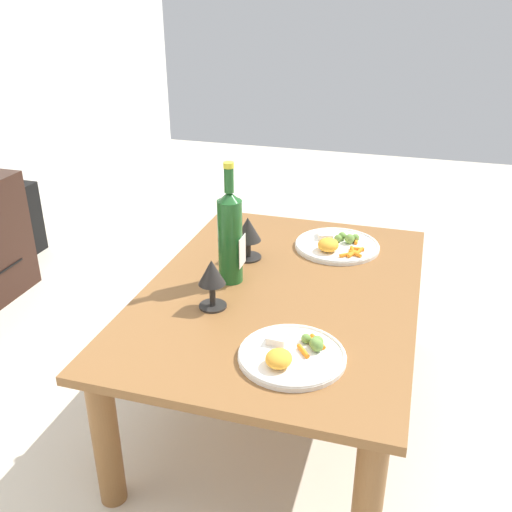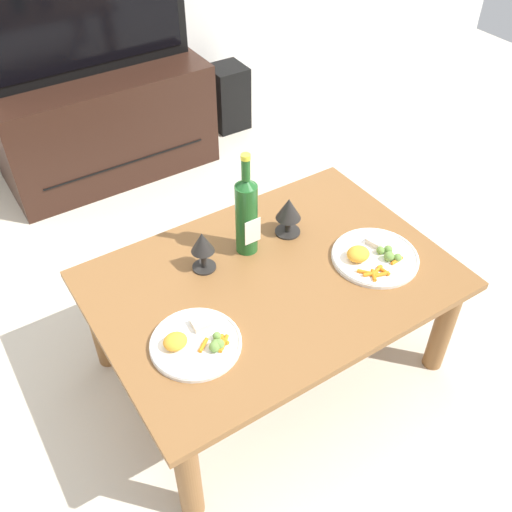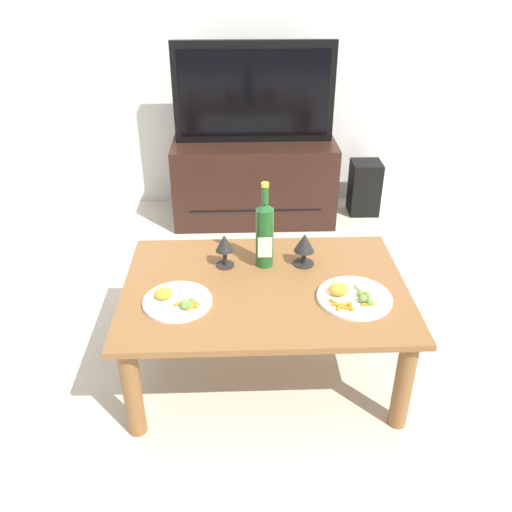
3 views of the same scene
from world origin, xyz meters
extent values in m
plane|color=beige|center=(0.00, 0.00, 0.00)|extent=(6.40, 6.40, 0.00)
cube|color=brown|center=(0.00, 0.00, 0.42)|extent=(1.13, 0.79, 0.03)
cylinder|color=brown|center=(-0.50, -0.33, 0.20)|extent=(0.07, 0.07, 0.41)
cylinder|color=brown|center=(0.50, -0.33, 0.20)|extent=(0.07, 0.07, 0.41)
cylinder|color=brown|center=(-0.50, 0.33, 0.20)|extent=(0.07, 0.07, 0.41)
cylinder|color=brown|center=(0.50, 0.33, 0.20)|extent=(0.07, 0.07, 0.41)
cube|color=black|center=(0.77, 1.58, 0.18)|extent=(0.20, 0.20, 0.36)
cylinder|color=#1E5923|center=(0.01, 0.16, 0.56)|extent=(0.07, 0.07, 0.26)
cone|color=#1E5923|center=(0.01, 0.16, 0.71)|extent=(0.07, 0.07, 0.03)
cylinder|color=#1E5923|center=(0.01, 0.16, 0.75)|extent=(0.03, 0.03, 0.07)
cylinder|color=yellow|center=(0.01, 0.16, 0.80)|extent=(0.03, 0.03, 0.02)
cube|color=silver|center=(0.01, 0.12, 0.54)|extent=(0.06, 0.00, 0.09)
cylinder|color=black|center=(-0.16, 0.16, 0.44)|extent=(0.08, 0.08, 0.01)
cylinder|color=black|center=(-0.16, 0.16, 0.47)|extent=(0.02, 0.02, 0.07)
cone|color=black|center=(-0.16, 0.16, 0.54)|extent=(0.08, 0.08, 0.07)
cylinder|color=black|center=(0.17, 0.16, 0.44)|extent=(0.09, 0.09, 0.01)
cylinder|color=black|center=(0.17, 0.16, 0.47)|extent=(0.02, 0.02, 0.06)
cone|color=black|center=(0.17, 0.16, 0.54)|extent=(0.09, 0.09, 0.08)
cylinder|color=white|center=(-0.34, -0.11, 0.44)|extent=(0.26, 0.26, 0.01)
torus|color=white|center=(-0.34, -0.11, 0.45)|extent=(0.26, 0.26, 0.01)
ellipsoid|color=orange|center=(-0.39, -0.09, 0.47)|extent=(0.07, 0.06, 0.04)
cube|color=beige|center=(-0.29, -0.06, 0.46)|extent=(0.06, 0.05, 0.02)
cylinder|color=orange|center=(-0.28, -0.17, 0.45)|extent=(0.05, 0.04, 0.01)
cylinder|color=orange|center=(-0.27, -0.16, 0.45)|extent=(0.04, 0.04, 0.01)
cylinder|color=orange|center=(-0.27, -0.14, 0.45)|extent=(0.02, 0.05, 0.01)
cylinder|color=orange|center=(-0.28, -0.15, 0.45)|extent=(0.05, 0.04, 0.01)
cylinder|color=orange|center=(-0.33, -0.14, 0.45)|extent=(0.05, 0.04, 0.01)
sphere|color=olive|center=(-0.30, -0.16, 0.46)|extent=(0.03, 0.03, 0.03)
sphere|color=olive|center=(-0.31, -0.17, 0.46)|extent=(0.03, 0.03, 0.03)
sphere|color=olive|center=(-0.29, -0.16, 0.46)|extent=(0.03, 0.03, 0.03)
sphere|color=olive|center=(-0.28, -0.13, 0.46)|extent=(0.03, 0.03, 0.03)
cylinder|color=white|center=(0.34, -0.11, 0.44)|extent=(0.29, 0.29, 0.01)
torus|color=white|center=(0.34, -0.11, 0.45)|extent=(0.29, 0.29, 0.01)
ellipsoid|color=orange|center=(0.28, -0.09, 0.47)|extent=(0.08, 0.07, 0.04)
cube|color=beige|center=(0.39, -0.06, 0.46)|extent=(0.07, 0.07, 0.02)
cylinder|color=orange|center=(0.25, -0.16, 0.45)|extent=(0.04, 0.05, 0.01)
cylinder|color=orange|center=(0.26, -0.17, 0.45)|extent=(0.05, 0.03, 0.01)
cylinder|color=orange|center=(0.29, -0.17, 0.45)|extent=(0.05, 0.03, 0.01)
cylinder|color=orange|center=(0.27, -0.18, 0.45)|extent=(0.04, 0.05, 0.01)
cylinder|color=orange|center=(0.29, -0.19, 0.45)|extent=(0.05, 0.03, 0.01)
cylinder|color=orange|center=(0.31, -0.18, 0.45)|extent=(0.02, 0.05, 0.01)
cylinder|color=orange|center=(0.38, -0.17, 0.45)|extent=(0.05, 0.02, 0.01)
sphere|color=olive|center=(0.36, -0.15, 0.46)|extent=(0.03, 0.03, 0.03)
sphere|color=olive|center=(0.38, -0.12, 0.46)|extent=(0.03, 0.03, 0.03)
sphere|color=olive|center=(0.36, -0.11, 0.46)|extent=(0.03, 0.03, 0.03)
sphere|color=olive|center=(0.38, -0.17, 0.46)|extent=(0.03, 0.03, 0.03)
sphere|color=olive|center=(0.36, -0.15, 0.46)|extent=(0.03, 0.03, 0.03)
camera|label=1|loc=(-1.47, -0.35, 1.26)|focal=40.25mm
camera|label=2|loc=(-0.76, -1.08, 1.73)|focal=40.43mm
camera|label=3|loc=(-0.10, -1.79, 1.60)|focal=37.51mm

